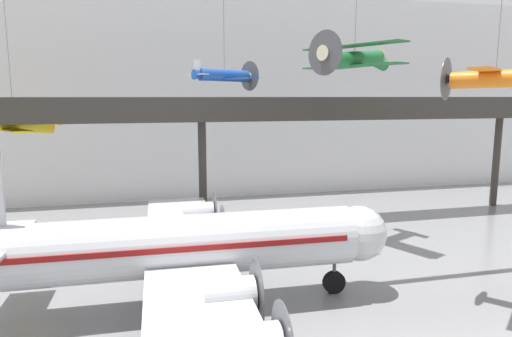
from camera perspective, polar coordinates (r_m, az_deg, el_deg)
The scene contains 7 objects.
hangar_back_wall at distance 51.32m, azimuth -8.46°, elevation 8.81°, with size 140.00×3.00×22.27m.
mezzanine_walkway at distance 38.60m, azimuth -6.64°, elevation 6.33°, with size 110.00×3.20×11.18m.
airliner_silver_main at distance 24.64m, azimuth -10.32°, elevation -9.63°, with size 24.62×27.92×9.64m.
suspended_plane_blue_trainer at distance 38.21m, azimuth -3.96°, elevation 11.49°, with size 6.01×6.85×7.19m.
suspended_plane_yellow_lowwing at distance 41.79m, azimuth -27.97°, elevation 4.87°, with size 7.66×8.60×11.64m.
suspended_plane_orange_highwing at distance 26.14m, azimuth 27.72°, elevation 10.01°, with size 5.46×5.30×7.82m.
suspended_plane_green_biplane at distance 35.81m, azimuth 12.18°, elevation 13.24°, with size 7.55×8.59×6.21m.
Camera 1 is at (-4.73, -13.40, 11.27)m, focal length 32.00 mm.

